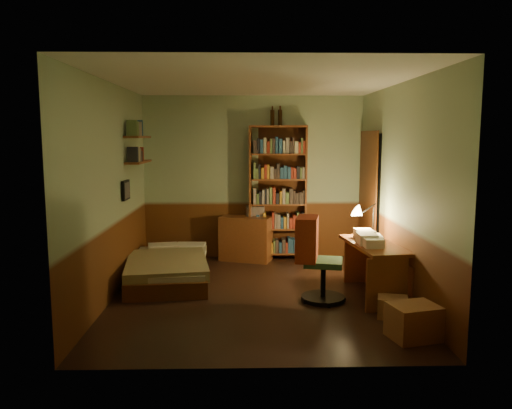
{
  "coord_description": "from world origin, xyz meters",
  "views": [
    {
      "loc": [
        -0.16,
        -6.01,
        1.94
      ],
      "look_at": [
        0.0,
        0.25,
        1.1
      ],
      "focal_mm": 35.0,
      "sensor_mm": 36.0,
      "label": 1
    }
  ],
  "objects_px": {
    "bed": "(169,260)",
    "desk_lamp": "(374,213)",
    "mini_stereo": "(255,211)",
    "bookshelf": "(278,193)",
    "dresser": "(246,238)",
    "desk": "(373,269)",
    "office_chair": "(324,261)",
    "cardboard_box_b": "(393,307)",
    "cardboard_box_a": "(414,322)"
  },
  "relations": [
    {
      "from": "bed",
      "to": "bookshelf",
      "type": "height_order",
      "value": "bookshelf"
    },
    {
      "from": "desk",
      "to": "cardboard_box_a",
      "type": "bearing_deg",
      "value": -94.56
    },
    {
      "from": "dresser",
      "to": "bed",
      "type": "bearing_deg",
      "value": -117.56
    },
    {
      "from": "mini_stereo",
      "to": "desk",
      "type": "height_order",
      "value": "mini_stereo"
    },
    {
      "from": "desk",
      "to": "cardboard_box_a",
      "type": "xyz_separation_m",
      "value": [
        0.05,
        -1.35,
        -0.16
      ]
    },
    {
      "from": "cardboard_box_b",
      "to": "office_chair",
      "type": "bearing_deg",
      "value": 139.21
    },
    {
      "from": "dresser",
      "to": "desk_lamp",
      "type": "xyz_separation_m",
      "value": [
        1.71,
        -1.21,
        0.59
      ]
    },
    {
      "from": "dresser",
      "to": "mini_stereo",
      "type": "relative_size",
      "value": 2.8
    },
    {
      "from": "desk_lamp",
      "to": "cardboard_box_a",
      "type": "relative_size",
      "value": 1.28
    },
    {
      "from": "cardboard_box_a",
      "to": "cardboard_box_b",
      "type": "bearing_deg",
      "value": 93.15
    },
    {
      "from": "dresser",
      "to": "bookshelf",
      "type": "bearing_deg",
      "value": 27.07
    },
    {
      "from": "bookshelf",
      "to": "cardboard_box_b",
      "type": "height_order",
      "value": "bookshelf"
    },
    {
      "from": "bed",
      "to": "dresser",
      "type": "height_order",
      "value": "dresser"
    },
    {
      "from": "bed",
      "to": "bookshelf",
      "type": "xyz_separation_m",
      "value": [
        1.58,
        1.14,
        0.79
      ]
    },
    {
      "from": "bed",
      "to": "bookshelf",
      "type": "distance_m",
      "value": 2.1
    },
    {
      "from": "mini_stereo",
      "to": "bookshelf",
      "type": "relative_size",
      "value": 0.13
    },
    {
      "from": "bed",
      "to": "mini_stereo",
      "type": "distance_m",
      "value": 1.77
    },
    {
      "from": "bookshelf",
      "to": "desk_lamp",
      "type": "bearing_deg",
      "value": -42.35
    },
    {
      "from": "bed",
      "to": "desk",
      "type": "height_order",
      "value": "desk"
    },
    {
      "from": "mini_stereo",
      "to": "bookshelf",
      "type": "height_order",
      "value": "bookshelf"
    },
    {
      "from": "cardboard_box_b",
      "to": "desk",
      "type": "bearing_deg",
      "value": 91.43
    },
    {
      "from": "desk",
      "to": "cardboard_box_a",
      "type": "distance_m",
      "value": 1.36
    },
    {
      "from": "bookshelf",
      "to": "cardboard_box_a",
      "type": "xyz_separation_m",
      "value": [
        1.1,
        -3.26,
        -0.9
      ]
    },
    {
      "from": "mini_stereo",
      "to": "desk",
      "type": "xyz_separation_m",
      "value": [
        1.41,
        -1.95,
        -0.45
      ]
    },
    {
      "from": "mini_stereo",
      "to": "cardboard_box_b",
      "type": "bearing_deg",
      "value": -65.33
    },
    {
      "from": "bed",
      "to": "office_chair",
      "type": "distance_m",
      "value": 2.21
    },
    {
      "from": "mini_stereo",
      "to": "dresser",
      "type": "bearing_deg",
      "value": -142.98
    },
    {
      "from": "dresser",
      "to": "bookshelf",
      "type": "distance_m",
      "value": 0.88
    },
    {
      "from": "dresser",
      "to": "bookshelf",
      "type": "relative_size",
      "value": 0.37
    },
    {
      "from": "mini_stereo",
      "to": "desk",
      "type": "distance_m",
      "value": 2.45
    },
    {
      "from": "dresser",
      "to": "desk",
      "type": "xyz_separation_m",
      "value": [
        1.56,
        -1.83,
        -0.02
      ]
    },
    {
      "from": "dresser",
      "to": "office_chair",
      "type": "height_order",
      "value": "office_chair"
    },
    {
      "from": "bed",
      "to": "desk_lamp",
      "type": "relative_size",
      "value": 3.23
    },
    {
      "from": "desk",
      "to": "office_chair",
      "type": "bearing_deg",
      "value": -170.35
    },
    {
      "from": "dresser",
      "to": "cardboard_box_a",
      "type": "xyz_separation_m",
      "value": [
        1.61,
        -3.17,
        -0.18
      ]
    },
    {
      "from": "office_chair",
      "to": "cardboard_box_b",
      "type": "relative_size",
      "value": 3.05
    },
    {
      "from": "bed",
      "to": "desk_lamp",
      "type": "distance_m",
      "value": 2.86
    },
    {
      "from": "office_chair",
      "to": "cardboard_box_b",
      "type": "bearing_deg",
      "value": -28.8
    },
    {
      "from": "dresser",
      "to": "cardboard_box_a",
      "type": "relative_size",
      "value": 1.76
    },
    {
      "from": "dresser",
      "to": "office_chair",
      "type": "distance_m",
      "value": 2.22
    },
    {
      "from": "dresser",
      "to": "mini_stereo",
      "type": "xyz_separation_m",
      "value": [
        0.15,
        0.12,
        0.43
      ]
    },
    {
      "from": "bookshelf",
      "to": "desk",
      "type": "distance_m",
      "value": 2.3
    },
    {
      "from": "cardboard_box_b",
      "to": "desk_lamp",
      "type": "bearing_deg",
      "value": 84.79
    },
    {
      "from": "desk",
      "to": "cardboard_box_b",
      "type": "xyz_separation_m",
      "value": [
        0.02,
        -0.77,
        -0.21
      ]
    },
    {
      "from": "cardboard_box_b",
      "to": "bookshelf",
      "type": "bearing_deg",
      "value": 111.69
    },
    {
      "from": "office_chair",
      "to": "cardboard_box_b",
      "type": "distance_m",
      "value": 0.96
    },
    {
      "from": "office_chair",
      "to": "cardboard_box_b",
      "type": "xyz_separation_m",
      "value": [
        0.67,
        -0.58,
        -0.37
      ]
    },
    {
      "from": "bed",
      "to": "dresser",
      "type": "bearing_deg",
      "value": 39.07
    },
    {
      "from": "office_chair",
      "to": "cardboard_box_a",
      "type": "relative_size",
      "value": 2.16
    },
    {
      "from": "bookshelf",
      "to": "desk_lamp",
      "type": "height_order",
      "value": "bookshelf"
    }
  ]
}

